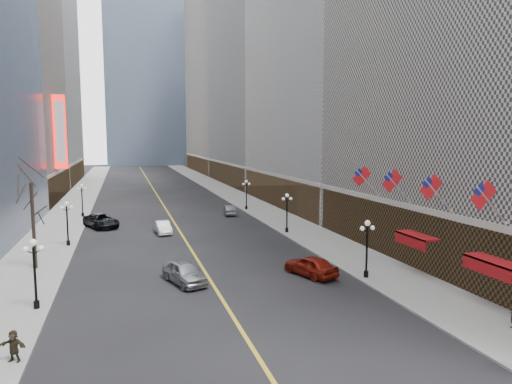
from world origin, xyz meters
TOP-DOWN VIEW (x-y plane):
  - sidewalk_east at (14.00, 70.00)m, footprint 6.00×230.00m
  - sidewalk_west at (-14.00, 70.00)m, footprint 6.00×230.00m
  - lane_line at (0.00, 80.00)m, footprint 0.25×200.00m
  - bldg_east_c at (29.88, 106.00)m, footprint 26.60×40.60m
  - bldg_east_d at (29.90, 149.00)m, footprint 26.60×46.60m
  - bldg_west_d at (-29.92, 121.00)m, footprint 26.60×38.60m
  - streetlamp_east_1 at (11.80, 30.00)m, footprint 1.26×0.44m
  - streetlamp_east_2 at (11.80, 48.00)m, footprint 1.26×0.44m
  - streetlamp_east_3 at (11.80, 66.00)m, footprint 1.26×0.44m
  - streetlamp_west_1 at (-11.80, 30.00)m, footprint 1.26×0.44m
  - streetlamp_west_2 at (-11.80, 48.00)m, footprint 1.26×0.44m
  - streetlamp_west_3 at (-11.80, 66.00)m, footprint 1.26×0.44m
  - flag_2 at (15.31, 22.00)m, footprint 2.87×0.12m
  - flag_3 at (15.31, 27.00)m, footprint 2.87×0.12m
  - flag_4 at (15.31, 32.00)m, footprint 2.87×0.12m
  - flag_5 at (15.31, 37.00)m, footprint 2.87×0.12m
  - awning_b at (16.11, 22.00)m, footprint 1.40×4.00m
  - awning_c at (16.11, 30.00)m, footprint 1.40×4.00m
  - theatre_marquee at (-15.88, 80.00)m, footprint 2.00×0.55m
  - tree_west_far at (-13.50, 40.00)m, footprint 3.60×3.60m
  - car_nb_near at (-2.00, 32.94)m, footprint 3.39×5.28m
  - car_nb_mid at (-2.00, 52.05)m, footprint 1.83×4.44m
  - car_nb_far at (-9.00, 57.76)m, footprint 4.99×6.66m
  - car_sb_mid at (7.96, 31.99)m, footprint 3.53×5.24m
  - car_sb_far at (8.36, 62.47)m, footprint 2.06×4.41m
  - ped_west_far at (-11.60, 22.67)m, footprint 1.50×1.01m

SIDE VIEW (x-z plane):
  - lane_line at x=0.00m, z-range 0.00..0.02m
  - sidewalk_east at x=14.00m, z-range 0.00..0.15m
  - sidewalk_west at x=-14.00m, z-range 0.00..0.15m
  - car_sb_far at x=8.36m, z-range 0.00..1.40m
  - car_nb_mid at x=-2.00m, z-range 0.00..1.43m
  - car_sb_mid at x=7.96m, z-range 0.00..1.66m
  - car_nb_near at x=-2.00m, z-range 0.00..1.67m
  - car_nb_far at x=-9.00m, z-range 0.00..1.68m
  - ped_west_far at x=-11.60m, z-range 0.15..1.73m
  - streetlamp_east_1 at x=11.80m, z-range 0.64..5.16m
  - streetlamp_east_2 at x=11.80m, z-range 0.64..5.16m
  - streetlamp_east_3 at x=11.80m, z-range 0.64..5.16m
  - streetlamp_west_1 at x=-11.80m, z-range 0.64..5.16m
  - streetlamp_west_2 at x=-11.80m, z-range 0.64..5.16m
  - streetlamp_west_3 at x=-11.80m, z-range 0.64..5.16m
  - awning_b at x=16.11m, z-range 2.62..3.54m
  - awning_c at x=16.11m, z-range 2.62..3.54m
  - tree_west_far at x=-13.50m, z-range 2.28..10.20m
  - flag_2 at x=15.31m, z-range 5.85..8.72m
  - flag_3 at x=15.31m, z-range 5.85..8.72m
  - flag_4 at x=15.31m, z-range 5.85..8.72m
  - flag_5 at x=15.31m, z-range 5.85..8.72m
  - theatre_marquee at x=-15.88m, z-range 6.00..18.00m
  - bldg_east_c at x=29.88m, z-range -0.22..48.58m
  - bldg_east_d at x=29.90m, z-range -0.23..62.57m
  - bldg_west_d at x=-29.92m, z-range -0.23..72.57m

